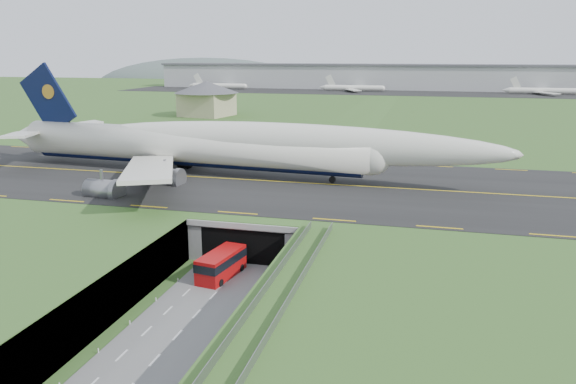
# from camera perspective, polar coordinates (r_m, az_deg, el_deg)

# --- Properties ---
(ground) EXTENTS (900.00, 900.00, 0.00)m
(ground) POSITION_cam_1_polar(r_m,az_deg,el_deg) (71.53, -6.69, -9.59)
(ground) COLOR #335120
(ground) RESTS_ON ground
(airfield_deck) EXTENTS (800.00, 800.00, 6.00)m
(airfield_deck) POSITION_cam_1_polar(r_m,az_deg,el_deg) (70.38, -6.76, -7.35)
(airfield_deck) COLOR gray
(airfield_deck) RESTS_ON ground
(trench_road) EXTENTS (12.00, 75.00, 0.20)m
(trench_road) POSITION_cam_1_polar(r_m,az_deg,el_deg) (65.19, -9.08, -12.02)
(trench_road) COLOR slate
(trench_road) RESTS_ON ground
(taxiway) EXTENTS (800.00, 44.00, 0.18)m
(taxiway) POSITION_cam_1_polar(r_m,az_deg,el_deg) (99.64, -0.08, 0.99)
(taxiway) COLOR black
(taxiway) RESTS_ON airfield_deck
(tunnel_portal) EXTENTS (17.00, 22.30, 6.00)m
(tunnel_portal) POSITION_cam_1_polar(r_m,az_deg,el_deg) (85.20, -2.78, -3.21)
(tunnel_portal) COLOR gray
(tunnel_portal) RESTS_ON ground
(guideway) EXTENTS (3.00, 53.00, 7.05)m
(guideway) POSITION_cam_1_polar(r_m,az_deg,el_deg) (49.66, -2.66, -13.85)
(guideway) COLOR #A8A8A3
(guideway) RESTS_ON ground
(jumbo_jet) EXTENTS (101.49, 63.84, 21.18)m
(jumbo_jet) POSITION_cam_1_polar(r_m,az_deg,el_deg) (105.23, -6.63, 4.72)
(jumbo_jet) COLOR silver
(jumbo_jet) RESTS_ON ground
(shuttle_tram) EXTENTS (4.44, 8.72, 3.37)m
(shuttle_tram) POSITION_cam_1_polar(r_m,az_deg,el_deg) (73.70, -6.80, -7.31)
(shuttle_tram) COLOR #A80B0C
(shuttle_tram) RESTS_ON ground
(service_building) EXTENTS (26.81, 26.81, 12.58)m
(service_building) POSITION_cam_1_polar(r_m,az_deg,el_deg) (207.23, -8.27, 9.68)
(service_building) COLOR tan
(service_building) RESTS_ON ground
(cargo_terminal) EXTENTS (320.00, 67.00, 15.60)m
(cargo_terminal) POSITION_cam_1_polar(r_m,az_deg,el_deg) (361.60, 10.56, 11.45)
(cargo_terminal) COLOR #B2B2B2
(cargo_terminal) RESTS_ON ground
(distant_hills) EXTENTS (700.00, 91.00, 60.00)m
(distant_hills) POSITION_cam_1_polar(r_m,az_deg,el_deg) (493.83, 19.11, 9.46)
(distant_hills) COLOR #51615E
(distant_hills) RESTS_ON ground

